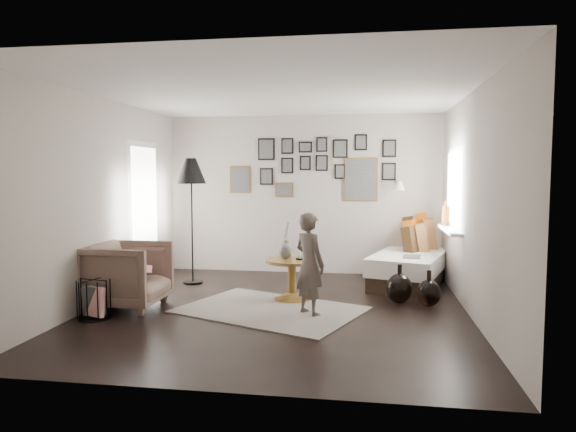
# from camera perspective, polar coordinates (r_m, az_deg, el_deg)

# --- Properties ---
(ground) EXTENTS (4.80, 4.80, 0.00)m
(ground) POSITION_cam_1_polar(r_m,az_deg,el_deg) (6.33, -1.15, -10.35)
(ground) COLOR black
(ground) RESTS_ON ground
(wall_back) EXTENTS (4.50, 0.00, 4.50)m
(wall_back) POSITION_cam_1_polar(r_m,az_deg,el_deg) (8.49, 1.61, 2.39)
(wall_back) COLOR #AEA398
(wall_back) RESTS_ON ground
(wall_front) EXTENTS (4.50, 0.00, 4.50)m
(wall_front) POSITION_cam_1_polar(r_m,az_deg,el_deg) (3.78, -7.41, -0.52)
(wall_front) COLOR #AEA398
(wall_front) RESTS_ON ground
(wall_left) EXTENTS (0.00, 4.80, 4.80)m
(wall_left) POSITION_cam_1_polar(r_m,az_deg,el_deg) (6.87, -20.00, 1.56)
(wall_left) COLOR #AEA398
(wall_left) RESTS_ON ground
(wall_right) EXTENTS (0.00, 4.80, 4.80)m
(wall_right) POSITION_cam_1_polar(r_m,az_deg,el_deg) (6.15, 19.97, 1.23)
(wall_right) COLOR #AEA398
(wall_right) RESTS_ON ground
(ceiling) EXTENTS (4.80, 4.80, 0.00)m
(ceiling) POSITION_cam_1_polar(r_m,az_deg,el_deg) (6.18, -1.19, 13.61)
(ceiling) COLOR white
(ceiling) RESTS_ON wall_back
(door_left) EXTENTS (0.00, 2.14, 2.14)m
(door_left) POSITION_cam_1_polar(r_m,az_deg,el_deg) (7.95, -15.71, 0.25)
(door_left) COLOR white
(door_left) RESTS_ON wall_left
(window_right) EXTENTS (0.15, 1.32, 1.30)m
(window_right) POSITION_cam_1_polar(r_m,az_deg,el_deg) (7.48, 17.33, -0.96)
(window_right) COLOR white
(window_right) RESTS_ON wall_right
(gallery_wall) EXTENTS (2.74, 0.03, 1.08)m
(gallery_wall) POSITION_cam_1_polar(r_m,az_deg,el_deg) (8.44, 3.54, 5.37)
(gallery_wall) COLOR brown
(gallery_wall) RESTS_ON wall_back
(wall_sconce) EXTENTS (0.18, 0.36, 0.16)m
(wall_sconce) POSITION_cam_1_polar(r_m,az_deg,el_deg) (8.17, 12.24, 3.33)
(wall_sconce) COLOR white
(wall_sconce) RESTS_ON wall_back
(rug) EXTENTS (2.46, 2.12, 0.01)m
(rug) POSITION_cam_1_polar(r_m,az_deg,el_deg) (6.30, -1.97, -10.35)
(rug) COLOR beige
(rug) RESTS_ON ground
(pedestal_table) EXTENTS (0.68, 0.68, 0.54)m
(pedestal_table) POSITION_cam_1_polar(r_m,az_deg,el_deg) (6.73, 0.44, -7.25)
(pedestal_table) COLOR brown
(pedestal_table) RESTS_ON ground
(vase) EXTENTS (0.20, 0.20, 0.49)m
(vase) POSITION_cam_1_polar(r_m,az_deg,el_deg) (6.69, -0.22, -3.52)
(vase) COLOR black
(vase) RESTS_ON pedestal_table
(candles) EXTENTS (0.12, 0.12, 0.25)m
(candles) POSITION_cam_1_polar(r_m,az_deg,el_deg) (6.65, 1.38, -3.81)
(candles) COLOR black
(candles) RESTS_ON pedestal_table
(daybed) EXTENTS (1.46, 2.25, 1.03)m
(daybed) POSITION_cam_1_polar(r_m,az_deg,el_deg) (8.10, 13.55, -4.74)
(daybed) COLOR black
(daybed) RESTS_ON ground
(magazine_on_daybed) EXTENTS (0.27, 0.34, 0.02)m
(magazine_on_daybed) POSITION_cam_1_polar(r_m,az_deg,el_deg) (7.43, 13.60, -4.40)
(magazine_on_daybed) COLOR black
(magazine_on_daybed) RESTS_ON daybed
(armchair) EXTENTS (0.90, 0.87, 0.81)m
(armchair) POSITION_cam_1_polar(r_m,az_deg,el_deg) (6.64, -17.38, -6.26)
(armchair) COLOR brown
(armchair) RESTS_ON ground
(armchair_cushion) EXTENTS (0.38, 0.39, 0.17)m
(armchair_cushion) POSITION_cam_1_polar(r_m,az_deg,el_deg) (6.66, -16.97, -5.56)
(armchair_cushion) COLOR white
(armchair_cushion) RESTS_ON armchair
(floor_lamp) EXTENTS (0.44, 0.44, 1.87)m
(floor_lamp) POSITION_cam_1_polar(r_m,az_deg,el_deg) (7.75, -10.70, 4.42)
(floor_lamp) COLOR black
(floor_lamp) RESTS_ON ground
(magazine_basket) EXTENTS (0.42, 0.42, 0.45)m
(magazine_basket) POSITION_cam_1_polar(r_m,az_deg,el_deg) (6.29, -20.76, -8.66)
(magazine_basket) COLOR black
(magazine_basket) RESTS_ON ground
(demijohn_large) EXTENTS (0.33, 0.33, 0.50)m
(demijohn_large) POSITION_cam_1_polar(r_m,az_deg,el_deg) (6.73, 12.27, -7.84)
(demijohn_large) COLOR black
(demijohn_large) RESTS_ON ground
(demijohn_small) EXTENTS (0.29, 0.29, 0.45)m
(demijohn_small) POSITION_cam_1_polar(r_m,az_deg,el_deg) (6.65, 15.37, -8.25)
(demijohn_small) COLOR black
(demijohn_small) RESTS_ON ground
(child) EXTENTS (0.52, 0.51, 1.20)m
(child) POSITION_cam_1_polar(r_m,az_deg,el_deg) (5.98, 2.41, -5.33)
(child) COLOR #564B44
(child) RESTS_ON ground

